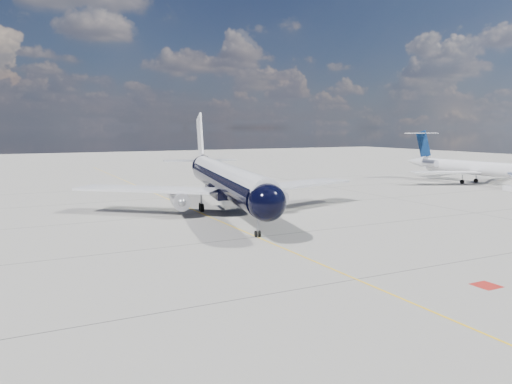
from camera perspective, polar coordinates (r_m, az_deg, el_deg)
ground at (r=65.90m, az=-7.80°, el=-1.77°), size 320.00×320.00×0.00m
taxiway_centerline at (r=61.26m, az=-6.26°, el=-2.43°), size 0.16×160.00×0.01m
red_marking at (r=36.82m, az=24.83°, el=-9.67°), size 1.60×1.60×0.01m
main_airliner at (r=62.68m, az=-3.67°, el=1.49°), size 35.68×44.01×12.82m
regional_jet at (r=102.41m, az=22.83°, el=2.72°), size 25.52×29.26×9.92m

